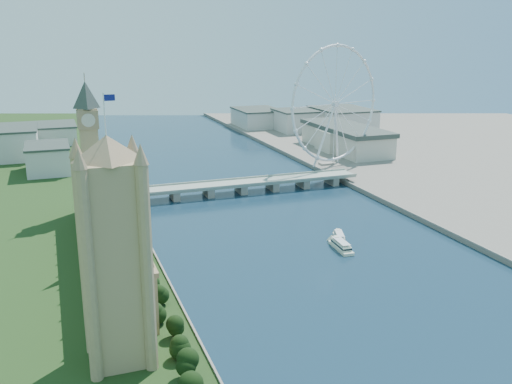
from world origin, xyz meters
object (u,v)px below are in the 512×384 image
tour_boat_near (341,249)px  victoria_tower (114,245)px  london_eye (335,104)px  tour_boat_far (339,240)px

tour_boat_near → victoria_tower: bearing=-145.4°
victoria_tower → tour_boat_near: (152.31, 89.90, -54.49)m
victoria_tower → london_eye: london_eye is taller
victoria_tower → tour_boat_far: bearing=33.6°
victoria_tower → tour_boat_near: size_ratio=3.82×
victoria_tower → tour_boat_near: bearing=30.6°
victoria_tower → tour_boat_far: victoria_tower is taller
london_eye → tour_boat_far: bearing=-116.1°
victoria_tower → tour_boat_far: size_ratio=4.41×
tour_boat_far → victoria_tower: bearing=-126.9°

